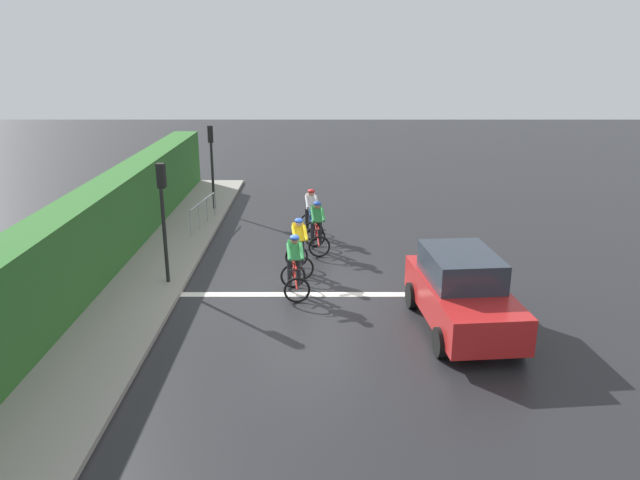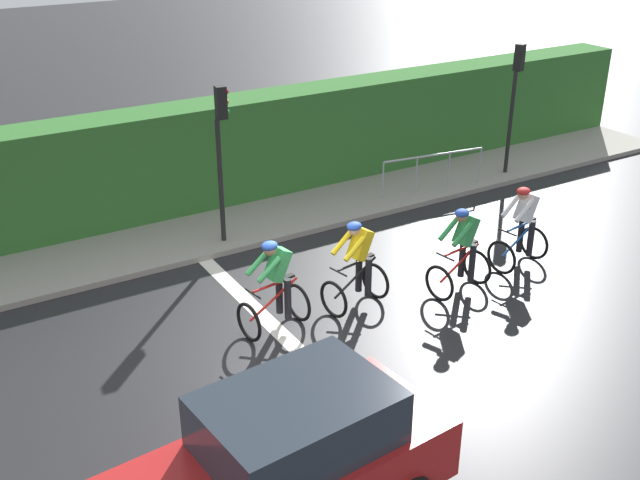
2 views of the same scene
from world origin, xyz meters
name	(u,v)px [view 1 (image 1 of 2)]	position (x,y,z in m)	size (l,w,h in m)	color
ground_plane	(306,291)	(0.00, 0.00, 0.00)	(80.00, 80.00, 0.00)	black
sidewalk_kerb	(148,264)	(-4.72, 2.00, 0.06)	(2.80, 23.22, 0.12)	gray
stone_wall_low	(117,259)	(-5.62, 2.00, 0.21)	(0.44, 23.22, 0.43)	gray
hedge_wall	(103,227)	(-5.92, 2.00, 1.22)	(1.10, 23.22, 2.44)	#2D6628
road_marking_stop_line	(306,294)	(0.00, -0.21, 0.00)	(7.00, 0.30, 0.01)	silver
cyclist_lead	(309,213)	(0.02, 5.00, 0.80)	(0.83, 1.17, 1.66)	black
cyclist_second	(315,227)	(0.23, 3.32, 0.80)	(0.82, 1.16, 1.66)	black
cyclist_mid	(297,247)	(-0.28, 1.38, 0.80)	(0.86, 1.19, 1.66)	black
cyclist_fourth	(293,266)	(-0.34, -0.20, 0.80)	(0.83, 1.17, 1.66)	black
car_red	(460,292)	(3.55, -2.15, 0.87)	(2.17, 4.24, 1.76)	#B21E1E
traffic_light_near_crossing	(161,206)	(-3.79, 0.47, 2.22)	(0.22, 0.31, 3.34)	black
traffic_light_far_junction	(209,155)	(-3.86, 8.35, 2.22)	(0.25, 0.31, 3.34)	black
pedestrian_railing_kerbside	(201,208)	(-3.82, 5.90, 0.75)	(0.42, 2.68, 1.03)	#999EA3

